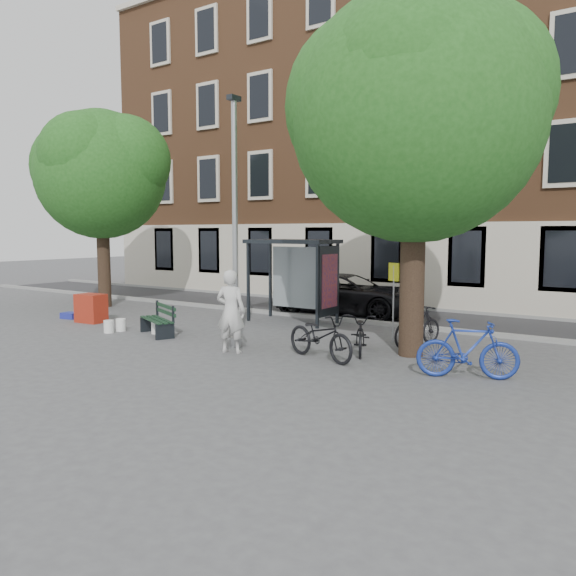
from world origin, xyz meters
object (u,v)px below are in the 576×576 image
(lamppost, at_px, (235,235))
(bike_b, at_px, (468,349))
(bus_shelter, at_px, (304,262))
(painter, at_px, (231,311))
(bike_d, at_px, (418,326))
(notice_sign, at_px, (394,284))
(bike_a, at_px, (320,336))
(car_dark, at_px, (349,294))
(red_stand, at_px, (91,308))
(bike_c, at_px, (361,332))
(bench, at_px, (159,321))

(lamppost, xyz_separation_m, bike_b, (5.71, 0.16, -2.20))
(bus_shelter, height_order, painter, bus_shelter)
(bike_d, bearing_deg, lamppost, 51.71)
(bike_b, bearing_deg, notice_sign, 24.25)
(bike_a, distance_m, notice_sign, 3.00)
(lamppost, height_order, painter, lamppost)
(painter, bearing_deg, notice_sign, -143.65)
(car_dark, xyz_separation_m, red_stand, (-5.97, -6.06, -0.26))
(lamppost, relative_size, bike_b, 3.14)
(bike_a, bearing_deg, car_dark, 39.88)
(lamppost, distance_m, red_stand, 6.66)
(bike_b, bearing_deg, car_dark, 21.74)
(bike_c, xyz_separation_m, car_dark, (-3.18, 5.30, 0.22))
(bike_b, height_order, notice_sign, notice_sign)
(painter, height_order, red_stand, painter)
(bike_a, bearing_deg, bike_c, -4.30)
(bike_b, bearing_deg, lamppost, 69.59)
(bike_b, bearing_deg, bench, 69.07)
(bench, height_order, bike_c, bike_c)
(bench, xyz_separation_m, bike_c, (5.71, 1.09, 0.10))
(bus_shelter, xyz_separation_m, bike_c, (3.53, -3.02, -1.43))
(bike_d, relative_size, red_stand, 1.92)
(bike_b, relative_size, notice_sign, 0.94)
(bike_a, distance_m, car_dark, 6.99)
(bench, distance_m, bike_c, 5.81)
(bench, xyz_separation_m, red_stand, (-3.44, 0.33, 0.07))
(bench, relative_size, red_stand, 1.88)
(painter, xyz_separation_m, car_dark, (-0.63, 7.02, -0.28))
(bus_shelter, bearing_deg, red_stand, -146.10)
(bench, distance_m, bike_b, 8.50)
(bench, bearing_deg, lamppost, 24.93)
(painter, distance_m, bike_d, 4.66)
(bus_shelter, relative_size, bike_b, 1.47)
(bike_d, bearing_deg, painter, 60.76)
(painter, xyz_separation_m, notice_sign, (2.63, 3.38, 0.53))
(red_stand, bearing_deg, lamppost, -3.05)
(painter, relative_size, bench, 1.17)
(bus_shelter, relative_size, bench, 1.69)
(bike_d, bearing_deg, bus_shelter, -2.08)
(bike_b, bearing_deg, bike_d, 17.30)
(bike_a, relative_size, notice_sign, 0.99)
(bus_shelter, xyz_separation_m, bike_d, (4.36, -1.57, -1.40))
(bike_b, bearing_deg, bike_a, 71.55)
(painter, height_order, bike_d, painter)
(bus_shelter, height_order, notice_sign, bus_shelter)
(bench, bearing_deg, painter, 13.63)
(bike_c, bearing_deg, bench, 163.80)
(painter, xyz_separation_m, bike_b, (5.34, 0.79, -0.41))
(lamppost, bearing_deg, bike_d, 34.05)
(bike_d, bearing_deg, notice_sign, 2.22)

